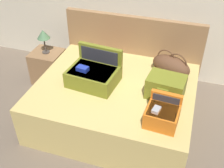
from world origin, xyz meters
name	(u,v)px	position (x,y,z in m)	size (l,w,h in m)	color
ground_plane	(105,141)	(0.00, 0.00, 0.00)	(12.00, 12.00, 0.00)	#6B5B4C
bed	(115,103)	(0.00, 0.40, 0.27)	(1.86, 1.54, 0.54)	tan
headboard	(132,53)	(0.00, 1.21, 0.54)	(1.90, 0.08, 1.08)	olive
hard_case_large	(94,74)	(-0.26, 0.38, 0.67)	(0.60, 0.50, 0.40)	olive
hard_case_medium	(166,87)	(0.59, 0.39, 0.67)	(0.43, 0.34, 0.25)	olive
hard_case_small	(162,114)	(0.63, -0.05, 0.65)	(0.34, 0.34, 0.27)	#D16619
duffel_bag	(171,66)	(0.59, 0.82, 0.67)	(0.55, 0.41, 0.33)	brown
pillow_near_headboard	(104,57)	(-0.27, 0.81, 0.64)	(0.38, 0.26, 0.20)	maroon
nightstand	(48,67)	(-1.21, 0.92, 0.25)	(0.44, 0.40, 0.49)	olive
table_lamp	(43,35)	(-1.21, 0.92, 0.77)	(0.18, 0.18, 0.35)	#3F3833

